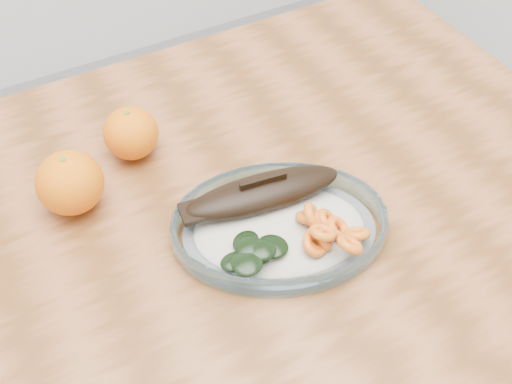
# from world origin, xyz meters

# --- Properties ---
(dining_table) EXTENTS (1.20, 0.80, 0.75)m
(dining_table) POSITION_xyz_m (0.00, 0.00, 0.65)
(dining_table) COLOR brown
(dining_table) RESTS_ON ground
(plated_meal) EXTENTS (0.62, 0.62, 0.08)m
(plated_meal) POSITION_xyz_m (0.11, -0.03, 0.77)
(plated_meal) COLOR white
(plated_meal) RESTS_ON dining_table
(orange_left) EXTENTS (0.08, 0.08, 0.08)m
(orange_left) POSITION_xyz_m (-0.10, 0.13, 0.79)
(orange_left) COLOR #EC6104
(orange_left) RESTS_ON dining_table
(orange_right) EXTENTS (0.07, 0.07, 0.07)m
(orange_right) POSITION_xyz_m (0.00, 0.19, 0.79)
(orange_right) COLOR #EC6104
(orange_right) RESTS_ON dining_table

